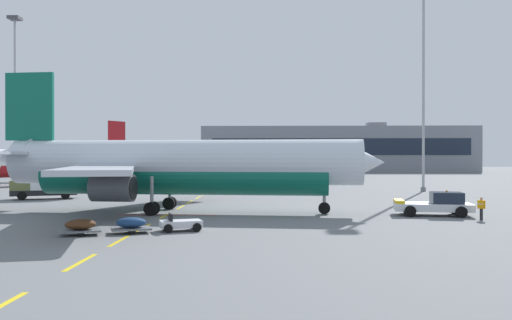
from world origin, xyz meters
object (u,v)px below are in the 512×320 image
airliner_foreground (177,166)px  airliner_mid_left (61,162)px  catering_truck (46,184)px  ground_crew_worker (481,207)px  baggage_train (132,225)px  pushback_tug (436,204)px  apron_light_mast_far (423,61)px  apron_light_mast_near (15,82)px

airliner_foreground → airliner_mid_left: size_ratio=1.10×
catering_truck → ground_crew_worker: size_ratio=4.30×
airliner_foreground → baggage_train: size_ratio=4.06×
airliner_foreground → pushback_tug: bearing=-5.2°
baggage_train → apron_light_mast_far: size_ratio=0.29×
baggage_train → ground_crew_worker: (24.46, 7.65, 0.46)m
pushback_tug → apron_light_mast_near: apron_light_mast_near is taller
pushback_tug → ground_crew_worker: 3.88m
pushback_tug → apron_light_mast_far: 35.75m
ground_crew_worker → apron_light_mast_far: size_ratio=0.06×
airliner_mid_left → apron_light_mast_near: apron_light_mast_near is taller
airliner_foreground → airliner_mid_left: bearing=121.5°
airliner_mid_left → apron_light_mast_near: (-3.63, -9.42, 12.76)m
airliner_mid_left → apron_light_mast_far: size_ratio=1.07×
apron_light_mast_near → airliner_foreground: bearing=-49.2°
catering_truck → apron_light_mast_far: (46.28, 14.55, 16.26)m
catering_truck → apron_light_mast_near: bearing=122.6°
airliner_foreground → pushback_tug: size_ratio=5.50×
pushback_tug → baggage_train: pushback_tug is taller
pushback_tug → apron_light_mast_near: (-53.77, 39.57, 15.66)m
airliner_foreground → baggage_train: airliner_foreground is taller
apron_light_mast_near → apron_light_mast_far: (61.36, -9.06, 1.34)m
airliner_mid_left → baggage_train: bearing=-64.7°
apron_light_mast_near → apron_light_mast_far: size_ratio=0.92×
airliner_foreground → pushback_tug: (21.33, -1.94, -3.05)m
airliner_mid_left → ground_crew_worker: size_ratio=18.35×
airliner_foreground → apron_light_mast_far: 42.99m
airliner_foreground → ground_crew_worker: bearing=-11.6°
catering_truck → baggage_train: catering_truck is taller
airliner_mid_left → apron_light_mast_near: 16.27m
ground_crew_worker → apron_light_mast_near: bearing=142.9°
apron_light_mast_far → apron_light_mast_near: bearing=171.6°
pushback_tug → baggage_train: size_ratio=0.74×
airliner_mid_left → pushback_tug: bearing=-44.3°
apron_light_mast_near → catering_truck: bearing=-57.4°
baggage_train → apron_light_mast_far: (29.55, 41.12, 17.38)m
baggage_train → ground_crew_worker: bearing=17.4°
catering_truck → apron_light_mast_near: apron_light_mast_near is taller
catering_truck → apron_light_mast_far: apron_light_mast_far is taller
pushback_tug → apron_light_mast_far: (7.59, 30.51, 17.00)m
catering_truck → ground_crew_worker: 45.33m
pushback_tug → apron_light_mast_far: apron_light_mast_far is taller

